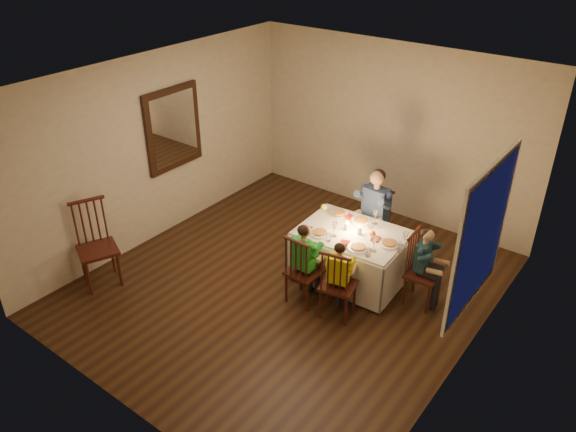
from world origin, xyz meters
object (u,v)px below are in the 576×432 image
Objects in this scene: chair_end at (419,302)px; child_green at (304,300)px; dining_table at (352,245)px; chair_extra at (104,283)px; adult at (371,252)px; child_teal at (419,302)px; serving_bowl at (339,215)px; chair_near_right at (337,314)px; chair_adult at (371,252)px; chair_near_left at (304,300)px; child_yellow at (337,314)px.

child_green reaches higher than chair_end.
child_green is (-0.20, -0.73, -0.49)m from dining_table.
adult reaches higher than chair_extra.
child_green is at bearing 121.65° from child_teal.
dining_table is 1.35× the size of child_teal.
chair_near_right is at bearing -57.29° from serving_bowl.
chair_extra reaches higher than child_teal.
child_green reaches higher than chair_adult.
serving_bowl reaches higher than chair_adult.
dining_table is 7.13× the size of serving_bowl.
child_teal is (1.14, 0.82, 0.00)m from chair_near_left.
chair_near_left is 2.56m from chair_extra.
chair_near_right is 0.94× the size of child_yellow.
chair_extra is at bearing -127.51° from chair_adult.
child_teal is at bearing -142.61° from chair_near_right.
chair_near_right is 1.45m from adult.
chair_adult and chair_near_right have the same top height.
child_teal is (0.67, 0.80, 0.00)m from chair_near_right.
chair_end is 1.40m from child_green.
dining_table is 1.11× the size of adult.
dining_table is 0.85m from chair_adult.
child_yellow is at bearing -177.05° from child_green.
child_green is 1.40m from child_teal.
child_green is 5.54× the size of serving_bowl.
chair_extra is (-2.36, -2.68, 0.00)m from chair_adult.
child_teal is (1.14, 0.82, 0.00)m from child_green.
child_teal is (1.02, -0.61, 0.00)m from adult.
child_yellow is at bearing 136.09° from chair_end.
adult is 6.44× the size of serving_bowl.
child_teal is at bearing -6.48° from serving_bowl.
chair_end is 1.19m from adult.
child_yellow is (2.71, 1.27, 0.00)m from chair_extra.
child_teal reaches higher than chair_near_left.
chair_near_left is (-0.12, -1.42, 0.00)m from chair_adult.
chair_near_right is 1.00× the size of chair_end.
child_yellow is 1.04m from child_teal.
child_yellow is at bearing 180.00° from chair_near_right.
child_yellow reaches higher than chair_near_right.
adult is (-0.35, 1.41, 0.00)m from chair_near_right.
chair_adult is 1.00× the size of chair_near_right.
dining_table reaches higher than child_yellow.
chair_near_right is 0.92× the size of child_teal.
chair_near_left is 0.47m from chair_near_right.
adult is 1.43m from child_green.
adult is at bearing 55.29° from child_teal.
chair_near_right is 4.87× the size of serving_bowl.
dining_table is 0.85m from adult.
adult is at bearing 55.29° from chair_end.
chair_extra is 3.57m from adult.
chair_extra is (-2.44, -1.99, -0.49)m from dining_table.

